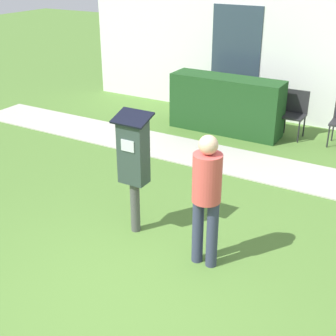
# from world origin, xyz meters

# --- Properties ---
(ground_plane) EXTENTS (40.00, 40.00, 0.00)m
(ground_plane) POSITION_xyz_m (0.00, 0.00, 0.00)
(ground_plane) COLOR #517A33
(sidewalk) EXTENTS (12.00, 1.10, 0.02)m
(sidewalk) POSITION_xyz_m (0.00, 3.74, 0.01)
(sidewalk) COLOR #B7B2A8
(sidewalk) RESTS_ON ground
(building_facade) EXTENTS (10.00, 0.26, 3.20)m
(building_facade) POSITION_xyz_m (0.00, 6.36, 1.60)
(building_facade) COLOR white
(building_facade) RESTS_ON ground
(parking_meter) EXTENTS (0.44, 0.31, 1.59)m
(parking_meter) POSITION_xyz_m (-0.58, 1.09, 1.02)
(parking_meter) COLOR #4C4C4C
(parking_meter) RESTS_ON ground
(person_standing) EXTENTS (0.32, 0.32, 1.58)m
(person_standing) POSITION_xyz_m (0.49, 0.90, 0.93)
(person_standing) COLOR #333851
(person_standing) RESTS_ON ground
(outdoor_chair_left) EXTENTS (0.44, 0.44, 0.90)m
(outdoor_chair_left) POSITION_xyz_m (-0.73, 5.77, 0.53)
(outdoor_chair_left) COLOR #262628
(outdoor_chair_left) RESTS_ON ground
(outdoor_chair_middle) EXTENTS (0.44, 0.44, 0.90)m
(outdoor_chair_middle) POSITION_xyz_m (0.18, 5.46, 0.53)
(outdoor_chair_middle) COLOR #262628
(outdoor_chair_middle) RESTS_ON ground
(hedge_row) EXTENTS (2.22, 0.60, 1.10)m
(hedge_row) POSITION_xyz_m (-1.07, 5.06, 0.55)
(hedge_row) COLOR #1E471E
(hedge_row) RESTS_ON ground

